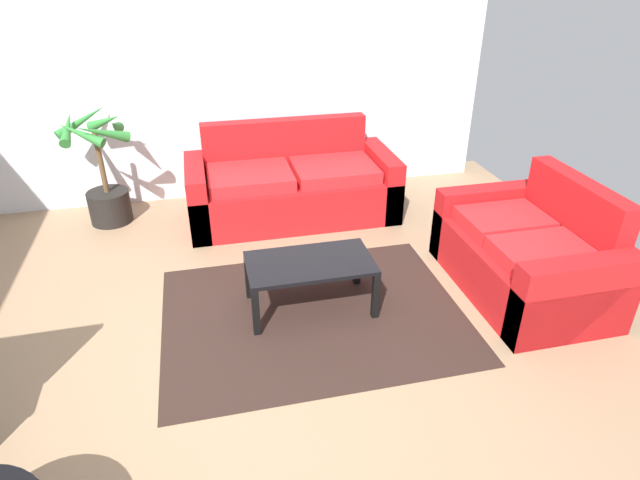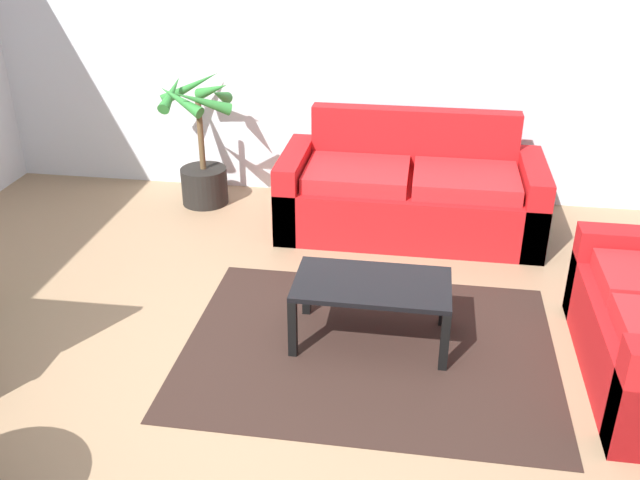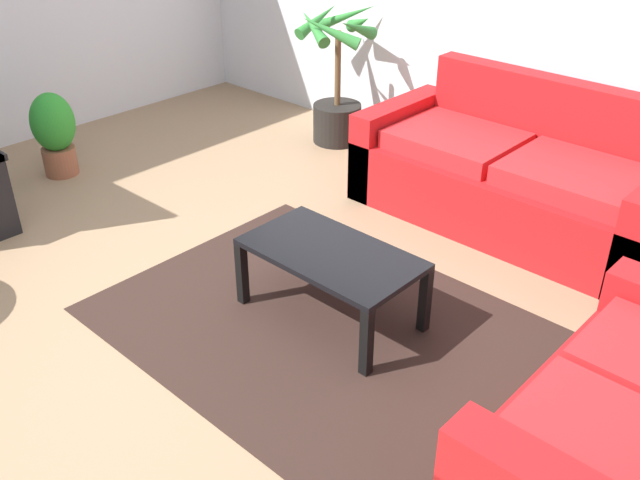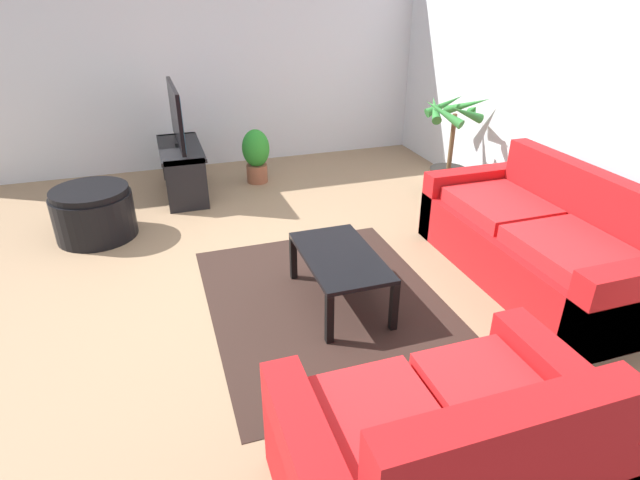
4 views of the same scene
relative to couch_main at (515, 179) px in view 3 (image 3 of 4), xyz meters
name	(u,v)px [view 3 (image 3 of 4)]	position (x,y,z in m)	size (l,w,h in m)	color
ground_plane	(162,327)	(-0.74, -2.28, -0.30)	(6.60, 6.60, 0.00)	#937556
couch_main	(515,179)	(0.00, 0.00, 0.00)	(2.03, 0.90, 0.90)	red
coffee_table	(331,261)	(-0.16, -1.60, 0.04)	(0.92, 0.52, 0.40)	black
area_rug	(318,323)	(-0.16, -1.70, -0.30)	(2.20, 1.70, 0.01)	black
potted_palm	(337,90)	(-1.79, 0.27, 0.14)	(0.73, 0.76, 1.11)	black
potted_plant_small	(54,131)	(-2.87, -1.65, 0.04)	(0.32, 0.32, 0.63)	brown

